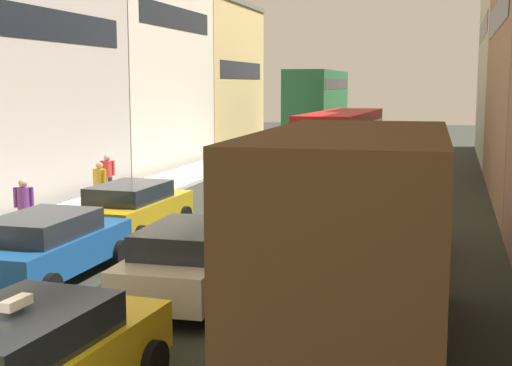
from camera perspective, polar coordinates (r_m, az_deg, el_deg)
The scene contains 17 objects.
sidewalk_left at distance 28.41m, azimuth -8.63°, elevation -0.36°, with size 2.60×64.00×0.14m, color #B0B0B0.
lane_stripe_left at distance 26.75m, azimuth 1.18°, elevation -0.93°, with size 0.16×60.00×0.01m, color silver.
lane_stripe_right at distance 26.11m, azimuth 8.41°, elevation -1.24°, with size 0.16×60.00×0.01m, color silver.
building_row_left at distance 31.56m, azimuth -17.10°, elevation 11.34°, with size 7.20×43.90×13.88m.
removalist_box_truck at distance 10.41m, azimuth 8.41°, elevation -4.31°, with size 2.88×7.77×3.58m.
taxi_centre_lane_front at distance 9.30m, azimuth -18.22°, elevation -13.75°, with size 2.27×4.40×1.66m.
sedan_centre_lane_second at distance 13.77m, azimuth -5.29°, elevation -6.23°, with size 2.17×4.36×1.49m.
wagon_left_lane_second at distance 15.48m, azimuth -16.71°, elevation -4.94°, with size 2.08×4.31×1.49m.
hatchback_centre_lane_third at distance 18.48m, azimuth 0.02°, elevation -2.50°, with size 2.20×4.37×1.49m.
sedan_left_lane_third at distance 19.57m, azimuth -10.08°, elevation -2.04°, with size 2.14×4.34×1.49m.
coupe_centre_lane_fourth at distance 23.87m, azimuth 3.75°, elevation -0.12°, with size 2.18×4.36×1.49m.
sedan_right_lane_behind_truck at distance 17.56m, azimuth 10.11°, elevation -3.20°, with size 2.25×4.39×1.49m.
bus_mid_queue_primary at distance 33.64m, azimuth 7.05°, elevation 3.87°, with size 3.00×10.56×2.90m.
bus_far_queue_secondary at distance 45.41m, azimuth 5.07°, elevation 6.32°, with size 2.94×10.54×5.06m.
pedestrian_near_kerb at distance 23.61m, azimuth -12.66°, elevation -0.02°, with size 0.53×0.34×1.66m.
pedestrian_mid_sidewalk at distance 26.11m, azimuth -12.06°, elevation 0.76°, with size 0.50×0.34×1.66m.
pedestrian_far_sidewalk at distance 19.98m, azimuth -18.46°, elevation -1.69°, with size 0.50×0.34×1.66m.
Camera 1 is at (4.99, -5.56, 4.19)m, focal length 48.87 mm.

